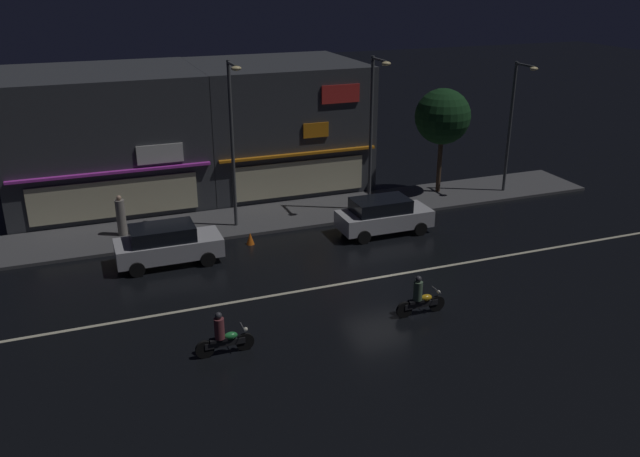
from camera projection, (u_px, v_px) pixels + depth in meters
name	position (u px, v px, depth m)	size (l,w,h in m)	color
ground_plane	(380.00, 277.00, 26.33)	(140.00, 140.00, 0.00)	black
lane_divider_stripe	(380.00, 277.00, 26.33)	(29.19, 0.16, 0.01)	beige
sidewalk_far	(312.00, 212.00, 33.16)	(30.73, 3.75, 0.14)	#4C4C4F
storefront_left_block	(104.00, 137.00, 33.96)	(9.69, 8.01, 6.73)	#383A3F
storefront_center_block	(276.00, 124.00, 36.92)	(8.79, 7.83, 6.73)	#383A3F
streetlamp_west	(233.00, 133.00, 29.48)	(0.44, 1.64, 7.63)	#47494C
streetlamp_mid	(373.00, 123.00, 31.61)	(0.44, 1.64, 7.52)	#47494C
streetlamp_east	(514.00, 117.00, 34.50)	(0.44, 1.64, 6.88)	#47494C
pedestrian_on_sidewalk	(121.00, 217.00, 29.87)	(0.42, 0.42, 1.88)	gray
street_tree	(443.00, 117.00, 34.53)	(2.91, 2.91, 5.55)	#473323
parked_car_near_kerb	(383.00, 215.00, 30.46)	(4.30, 1.98, 1.67)	silver
parked_car_trailing	(167.00, 244.00, 27.30)	(4.30, 1.98, 1.67)	silver
motorcycle_lead	(420.00, 298.00, 23.30)	(1.90, 0.60, 1.52)	black
motorcycle_following	(223.00, 337.00, 20.89)	(1.90, 0.60, 1.52)	black
traffic_cone	(250.00, 238.00, 29.40)	(0.36, 0.36, 0.55)	orange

